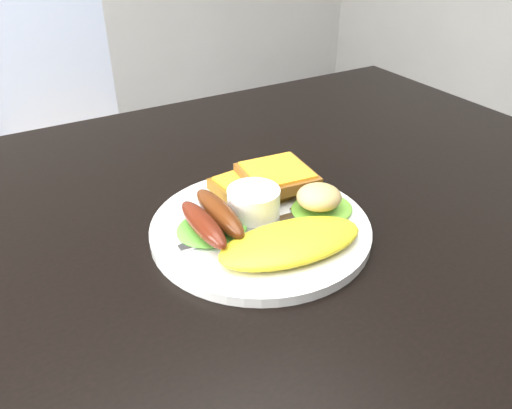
# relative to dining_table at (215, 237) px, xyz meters

# --- Properties ---
(dining_table) EXTENTS (1.20, 0.80, 0.04)m
(dining_table) POSITION_rel_dining_table_xyz_m (0.00, 0.00, 0.00)
(dining_table) COLOR black
(dining_table) RESTS_ON ground
(dining_chair) EXTENTS (0.41, 0.41, 0.04)m
(dining_chair) POSITION_rel_dining_table_xyz_m (-0.01, 0.93, -0.28)
(dining_chair) COLOR tan
(dining_chair) RESTS_ON ground
(person) EXTENTS (0.69, 0.53, 1.70)m
(person) POSITION_rel_dining_table_xyz_m (-0.03, 0.49, 0.12)
(person) COLOR navy
(person) RESTS_ON ground
(plate) EXTENTS (0.25, 0.25, 0.01)m
(plate) POSITION_rel_dining_table_xyz_m (0.04, -0.04, 0.03)
(plate) COLOR white
(plate) RESTS_ON dining_table
(lettuce_left) EXTENTS (0.09, 0.08, 0.01)m
(lettuce_left) POSITION_rel_dining_table_xyz_m (-0.02, -0.03, 0.04)
(lettuce_left) COLOR #368618
(lettuce_left) RESTS_ON plate
(lettuce_right) EXTENTS (0.09, 0.08, 0.01)m
(lettuce_right) POSITION_rel_dining_table_xyz_m (0.11, -0.06, 0.04)
(lettuce_right) COLOR #5DA131
(lettuce_right) RESTS_ON plate
(omelette) EXTENTS (0.17, 0.09, 0.02)m
(omelette) POSITION_rel_dining_table_xyz_m (0.04, -0.10, 0.04)
(omelette) COLOR yellow
(omelette) RESTS_ON plate
(sausage_a) EXTENTS (0.03, 0.10, 0.02)m
(sausage_a) POSITION_rel_dining_table_xyz_m (-0.03, -0.04, 0.05)
(sausage_a) COLOR maroon
(sausage_a) RESTS_ON lettuce_left
(sausage_b) EXTENTS (0.03, 0.11, 0.03)m
(sausage_b) POSITION_rel_dining_table_xyz_m (-0.01, -0.03, 0.05)
(sausage_b) COLOR #5B2815
(sausage_b) RESTS_ON lettuce_left
(ramekin) EXTENTS (0.06, 0.06, 0.04)m
(ramekin) POSITION_rel_dining_table_xyz_m (0.04, -0.03, 0.05)
(ramekin) COLOR white
(ramekin) RESTS_ON plate
(toast_a) EXTENTS (0.09, 0.09, 0.01)m
(toast_a) POSITION_rel_dining_table_xyz_m (0.07, 0.02, 0.04)
(toast_a) COLOR brown
(toast_a) RESTS_ON plate
(toast_b) EXTENTS (0.09, 0.09, 0.01)m
(toast_b) POSITION_rel_dining_table_xyz_m (0.10, 0.01, 0.05)
(toast_b) COLOR brown
(toast_b) RESTS_ON toast_a
(potato_salad) EXTENTS (0.07, 0.06, 0.03)m
(potato_salad) POSITION_rel_dining_table_xyz_m (0.11, -0.06, 0.06)
(potato_salad) COLOR beige
(potato_salad) RESTS_ON lettuce_right
(fork) EXTENTS (0.14, 0.02, 0.00)m
(fork) POSITION_rel_dining_table_xyz_m (0.01, -0.05, 0.03)
(fork) COLOR #ADAFB7
(fork) RESTS_ON plate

